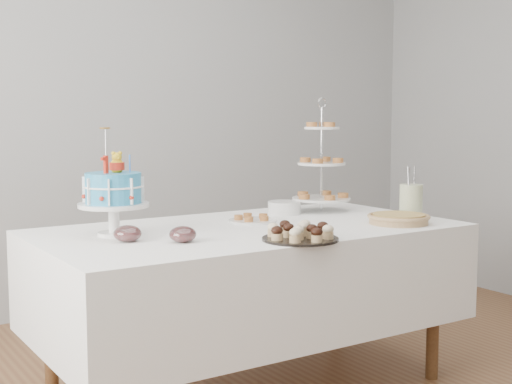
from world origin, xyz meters
TOP-DOWN VIEW (x-y plane):
  - walls at (0.00, 0.00)m, footprint 5.04×4.04m
  - table at (0.00, 0.30)m, footprint 1.92×1.02m
  - birthday_cake at (-0.61, 0.42)m, footprint 0.30×0.30m
  - cupcake_tray at (-0.01, -0.10)m, footprint 0.32×0.32m
  - pie at (0.65, 0.00)m, footprint 0.29×0.29m
  - tiered_stand at (0.61, 0.55)m, footprint 0.31×0.31m
  - plate_stack at (0.38, 0.56)m, footprint 0.17×0.17m
  - pastry_plate at (0.10, 0.42)m, footprint 0.23×0.23m
  - jam_bowl_a at (-0.62, 0.26)m, footprint 0.11×0.11m
  - jam_bowl_b at (-0.43, 0.12)m, footprint 0.11×0.11m
  - utensil_pitcher at (0.84, 0.12)m, footprint 0.12×0.11m

SIDE VIEW (x-z plane):
  - table at x=0.00m, z-range 0.16..0.93m
  - pastry_plate at x=0.10m, z-range 0.77..0.80m
  - pie at x=0.65m, z-range 0.77..0.82m
  - jam_bowl_b at x=-0.43m, z-range 0.77..0.83m
  - jam_bowl_a at x=-0.62m, z-range 0.77..0.84m
  - plate_stack at x=0.38m, z-range 0.77..0.84m
  - cupcake_tray at x=-0.01m, z-range 0.77..0.84m
  - utensil_pitcher at x=0.84m, z-range 0.73..0.99m
  - birthday_cake at x=-0.61m, z-range 0.67..1.13m
  - tiered_stand at x=0.61m, z-range 0.72..1.32m
  - walls at x=0.00m, z-range 0.00..2.70m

